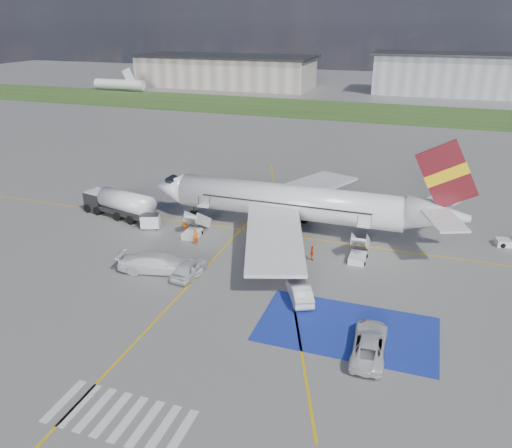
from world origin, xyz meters
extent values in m
plane|color=#60605E|center=(0.00, 0.00, 0.00)|extent=(400.00, 400.00, 0.00)
cube|color=#2D4C1E|center=(0.00, 95.00, 0.01)|extent=(400.00, 30.00, 0.01)
cube|color=gold|center=(0.00, 12.00, 0.01)|extent=(120.00, 0.20, 0.01)
cube|color=gold|center=(-5.00, -10.00, 0.01)|extent=(0.20, 60.00, 0.01)
cube|color=gold|center=(0.00, 12.00, 0.01)|extent=(20.71, 56.45, 0.01)
cube|color=navy|center=(10.00, -4.00, 0.01)|extent=(14.00, 8.00, 0.01)
cube|color=silver|center=(-6.00, -18.00, 0.01)|extent=(0.60, 4.00, 0.01)
cube|color=silver|center=(-4.80, -18.00, 0.01)|extent=(0.60, 4.00, 0.01)
cube|color=silver|center=(-3.60, -18.00, 0.01)|extent=(0.60, 4.00, 0.01)
cube|color=silver|center=(-2.40, -18.00, 0.01)|extent=(0.60, 4.00, 0.01)
cube|color=silver|center=(-1.20, -18.00, 0.01)|extent=(0.60, 4.00, 0.01)
cube|color=silver|center=(0.00, -18.00, 0.01)|extent=(0.60, 4.00, 0.01)
cube|color=silver|center=(1.20, -18.00, 0.01)|extent=(0.60, 4.00, 0.01)
cube|color=silver|center=(2.40, -18.00, 0.01)|extent=(0.60, 4.00, 0.01)
cube|color=gray|center=(-55.00, 130.00, 5.00)|extent=(60.00, 22.00, 10.00)
cube|color=gray|center=(20.00, 135.00, 6.00)|extent=(48.00, 18.00, 12.00)
cylinder|color=silver|center=(0.00, 14.00, 3.40)|extent=(26.00, 3.90, 3.90)
cone|color=silver|center=(-15.00, 14.00, 3.40)|extent=(4.00, 3.90, 3.90)
cube|color=black|center=(-14.40, 14.00, 4.45)|extent=(1.67, 1.90, 0.82)
cone|color=silver|center=(16.20, 14.00, 3.80)|extent=(6.50, 3.90, 3.90)
cube|color=silver|center=(1.00, 5.50, 2.80)|extent=(9.86, 15.95, 1.40)
cube|color=silver|center=(1.00, 22.50, 2.80)|extent=(9.86, 15.95, 1.40)
cylinder|color=#38383A|center=(0.00, 8.40, 1.40)|extent=(3.40, 2.10, 2.10)
cylinder|color=#38383A|center=(0.00, 19.60, 1.40)|extent=(3.40, 2.10, 2.10)
cube|color=#570F15|center=(16.50, 14.00, 8.20)|extent=(6.62, 0.30, 7.45)
cube|color=yellow|center=(16.50, 14.00, 8.20)|extent=(4.36, 0.40, 3.08)
cube|color=silver|center=(16.80, 10.80, 4.50)|extent=(4.73, 5.95, 0.49)
cube|color=silver|center=(16.80, 17.20, 4.50)|extent=(4.73, 5.95, 0.49)
cube|color=black|center=(0.00, 12.04, 3.75)|extent=(19.50, 0.04, 0.18)
cube|color=black|center=(0.00, 15.96, 3.75)|extent=(19.50, 0.04, 0.18)
cube|color=silver|center=(-9.50, 9.85, 1.45)|extent=(1.40, 3.73, 2.32)
cube|color=silver|center=(-9.50, 11.75, 2.50)|extent=(1.40, 1.00, 0.12)
cylinder|color=black|center=(-10.20, 11.75, 3.05)|extent=(0.06, 0.06, 1.10)
cylinder|color=black|center=(-8.80, 11.75, 3.05)|extent=(0.06, 0.06, 1.10)
cube|color=silver|center=(-9.50, 8.25, 0.35)|extent=(1.60, 2.40, 0.70)
cube|color=silver|center=(9.00, 9.85, 1.45)|extent=(1.40, 3.73, 2.32)
cube|color=silver|center=(9.00, 11.75, 2.50)|extent=(1.40, 1.00, 0.12)
cylinder|color=black|center=(8.30, 11.75, 3.05)|extent=(0.06, 0.06, 1.10)
cylinder|color=black|center=(9.70, 11.75, 3.05)|extent=(0.06, 0.06, 1.10)
cube|color=silver|center=(9.00, 8.25, 0.35)|extent=(1.60, 2.40, 0.70)
cube|color=black|center=(-24.37, 11.89, 1.25)|extent=(3.00, 3.00, 2.51)
cylinder|color=silver|center=(-19.37, 10.75, 2.18)|extent=(7.79, 4.10, 2.51)
cube|color=black|center=(-19.37, 10.75, 0.93)|extent=(7.79, 4.10, 0.55)
cube|color=silver|center=(-15.13, 8.89, 0.91)|extent=(2.45, 1.94, 1.50)
cube|color=black|center=(-15.13, 8.89, 1.72)|extent=(2.32, 1.80, 0.13)
imported|color=silver|center=(-5.74, -0.09, 0.82)|extent=(2.09, 4.86, 1.64)
imported|color=#AFB1B6|center=(5.28, -0.83, 0.79)|extent=(3.59, 5.02, 1.57)
imported|color=silver|center=(11.99, -6.38, 0.97)|extent=(2.60, 5.26, 1.94)
imported|color=silver|center=(-8.74, -0.24, 1.21)|extent=(6.59, 3.80, 2.43)
imported|color=#EB550C|center=(-8.27, 6.64, 0.86)|extent=(0.75, 0.70, 1.73)
imported|color=orange|center=(-10.79, 9.07, 0.93)|extent=(1.14, 1.13, 1.86)
imported|color=#FD650D|center=(4.58, 6.99, 0.78)|extent=(0.66, 0.98, 1.55)
camera|label=1|loc=(14.00, -37.90, 23.01)|focal=35.00mm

